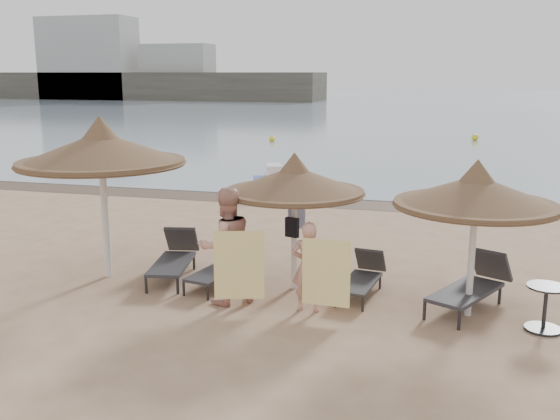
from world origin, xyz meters
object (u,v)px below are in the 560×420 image
(person_left, at_px, (226,237))
(palapa_center, at_px, (294,181))
(lounger_far_left, at_px, (175,257))
(side_table, at_px, (545,309))
(pedal_boat, at_px, (284,183))
(lounger_near_right, at_px, (363,276))
(palapa_right, at_px, (476,192))
(lounger_near_left, at_px, (223,266))
(lounger_far_right, at_px, (473,284))
(person_right, at_px, (308,260))
(palapa_left, at_px, (101,149))

(person_left, bearing_deg, palapa_center, -173.02)
(lounger_far_left, height_order, person_left, person_left)
(side_table, xyz_separation_m, pedal_boat, (-6.78, 9.86, 0.02))
(lounger_near_right, xyz_separation_m, side_table, (2.95, -0.93, 0.02))
(lounger_far_left, bearing_deg, palapa_center, -13.52)
(palapa_right, xyz_separation_m, lounger_near_left, (-4.48, 0.46, -1.73))
(lounger_far_left, xyz_separation_m, lounger_far_right, (5.62, -0.21, 0.02))
(pedal_boat, bearing_deg, lounger_near_right, -86.68)
(lounger_far_left, bearing_deg, person_left, -48.16)
(lounger_far_right, height_order, person_right, person_right)
(lounger_near_left, bearing_deg, person_left, -54.20)
(palapa_left, relative_size, person_left, 1.34)
(lounger_far_right, bearing_deg, lounger_near_left, -153.41)
(lounger_far_right, xyz_separation_m, person_right, (-2.68, -0.92, 0.49))
(palapa_left, height_order, lounger_near_right, palapa_left)
(palapa_left, xyz_separation_m, lounger_near_right, (4.96, 0.35, -2.19))
(lounger_far_right, distance_m, side_table, 1.30)
(lounger_near_right, relative_size, pedal_boat, 0.71)
(palapa_left, distance_m, person_left, 3.14)
(lounger_near_right, xyz_separation_m, person_left, (-2.22, -1.09, 0.86))
(lounger_far_right, height_order, side_table, lounger_far_right)
(lounger_far_left, bearing_deg, side_table, -19.52)
(lounger_far_right, height_order, pedal_boat, pedal_boat)
(palapa_right, distance_m, lounger_far_right, 1.72)
(palapa_right, bearing_deg, palapa_center, 170.30)
(lounger_near_right, height_order, side_table, side_table)
(palapa_center, bearing_deg, person_right, -64.20)
(palapa_left, xyz_separation_m, side_table, (7.92, -0.58, -2.17))
(lounger_far_right, bearing_deg, palapa_left, -151.47)
(lounger_far_left, bearing_deg, lounger_far_right, -13.33)
(lounger_near_left, height_order, person_right, person_right)
(palapa_center, height_order, person_left, palapa_center)
(palapa_right, height_order, pedal_boat, palapa_right)
(palapa_left, bearing_deg, lounger_far_right, 1.50)
(lounger_near_left, bearing_deg, palapa_center, 14.42)
(palapa_center, xyz_separation_m, lounger_far_left, (-2.44, 0.10, -1.64))
(palapa_right, relative_size, pedal_boat, 1.11)
(lounger_near_right, xyz_separation_m, lounger_far_right, (1.91, -0.17, 0.08))
(pedal_boat, bearing_deg, person_right, -92.92)
(palapa_center, xyz_separation_m, person_left, (-0.95, -1.03, -0.84))
(lounger_far_left, height_order, lounger_near_right, lounger_far_left)
(palapa_center, relative_size, pedal_boat, 1.08)
(lounger_near_right, bearing_deg, side_table, -10.15)
(lounger_far_right, bearing_deg, lounger_far_left, -155.07)
(palapa_right, height_order, person_right, palapa_right)
(palapa_right, height_order, lounger_far_right, palapa_right)
(palapa_center, distance_m, side_table, 4.63)
(person_right, bearing_deg, palapa_left, -14.49)
(palapa_left, distance_m, side_table, 8.23)
(pedal_boat, bearing_deg, palapa_center, -94.00)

